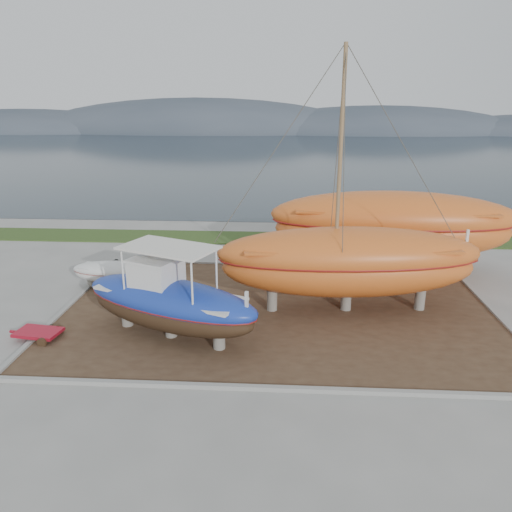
# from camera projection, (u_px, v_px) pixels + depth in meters

# --- Properties ---
(ground) EXTENTS (140.00, 140.00, 0.00)m
(ground) POSITION_uv_depth(u_px,v_px,m) (276.00, 357.00, 17.52)
(ground) COLOR gray
(ground) RESTS_ON ground
(dirt_patch) EXTENTS (18.00, 12.00, 0.06)m
(dirt_patch) POSITION_uv_depth(u_px,v_px,m) (278.00, 311.00, 21.32)
(dirt_patch) COLOR #422D1E
(dirt_patch) RESTS_ON ground
(curb_frame) EXTENTS (18.60, 12.60, 0.15)m
(curb_frame) POSITION_uv_depth(u_px,v_px,m) (278.00, 310.00, 21.31)
(curb_frame) COLOR gray
(curb_frame) RESTS_ON ground
(grass_strip) EXTENTS (44.00, 3.00, 0.08)m
(grass_strip) POSITION_uv_depth(u_px,v_px,m) (282.00, 238.00, 32.26)
(grass_strip) COLOR #284219
(grass_strip) RESTS_ON ground
(sea) EXTENTS (260.00, 100.00, 0.04)m
(sea) POSITION_uv_depth(u_px,v_px,m) (286.00, 152.00, 84.14)
(sea) COLOR #16242D
(sea) RESTS_ON ground
(mountain_ridge) EXTENTS (200.00, 36.00, 20.00)m
(mountain_ridge) POSITION_uv_depth(u_px,v_px,m) (287.00, 132.00, 136.48)
(mountain_ridge) COLOR #333D49
(mountain_ridge) RESTS_ON ground
(blue_caique) EXTENTS (7.68, 5.04, 3.55)m
(blue_caique) POSITION_uv_depth(u_px,v_px,m) (169.00, 292.00, 18.44)
(blue_caique) COLOR #1A36A1
(blue_caique) RESTS_ON dirt_patch
(white_dinghy) EXTENTS (4.09, 1.73, 1.20)m
(white_dinghy) POSITION_uv_depth(u_px,v_px,m) (114.00, 275.00, 23.75)
(white_dinghy) COLOR silver
(white_dinghy) RESTS_ON dirt_patch
(orange_sailboat) EXTENTS (11.18, 4.08, 10.60)m
(orange_sailboat) POSITION_uv_depth(u_px,v_px,m) (353.00, 186.00, 19.78)
(orange_sailboat) COLOR #CA5B1F
(orange_sailboat) RESTS_ON dirt_patch
(orange_bare_hull) EXTENTS (12.54, 4.15, 4.07)m
(orange_bare_hull) POSITION_uv_depth(u_px,v_px,m) (391.00, 233.00, 25.60)
(orange_bare_hull) COLOR #CA5B1F
(orange_bare_hull) RESTS_ON dirt_patch
(red_trailer) EXTENTS (2.58, 1.54, 0.35)m
(red_trailer) POSITION_uv_depth(u_px,v_px,m) (39.00, 335.00, 18.80)
(red_trailer) COLOR #AE1326
(red_trailer) RESTS_ON ground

